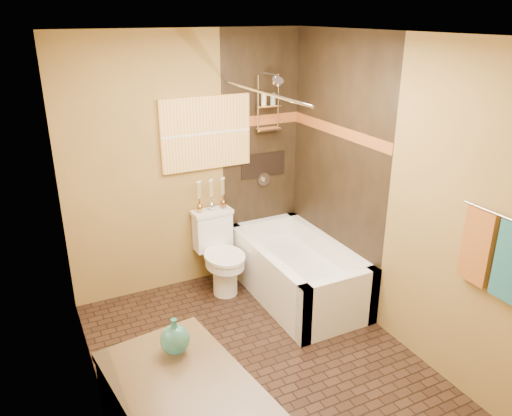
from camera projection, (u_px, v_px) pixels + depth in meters
floor at (258, 362)px, 4.02m from camera, size 3.00×3.00×0.00m
wall_left at (85, 253)px, 3.06m from camera, size 0.02×3.00×2.50m
wall_right at (390, 193)px, 4.06m from camera, size 0.02×3.00×2.50m
wall_back at (189, 165)px, 4.81m from camera, size 2.40×0.02×2.50m
wall_front at (405, 331)px, 2.31m from camera, size 2.40×0.02×2.50m
ceiling at (259, 34)px, 3.10m from camera, size 3.00×3.00×0.00m
alcove_tile_back at (261, 156)px, 5.12m from camera, size 0.85×0.01×2.50m
alcove_tile_right at (336, 169)px, 4.68m from camera, size 0.01×1.50×2.50m
mosaic_band_back at (261, 120)px, 4.98m from camera, size 0.85×0.01×0.10m
mosaic_band_right at (337, 131)px, 4.54m from camera, size 0.01×1.50×0.10m
alcove_niche at (263, 165)px, 5.16m from camera, size 0.50×0.01×0.25m
shower_fixtures at (268, 117)px, 4.89m from camera, size 0.24×0.33×1.16m
curtain_rod at (261, 92)px, 4.07m from camera, size 0.03×1.55×0.03m
towel_bar at (501, 216)px, 3.09m from camera, size 0.02×0.55×0.02m
towel_teal at (512, 263)px, 3.08m from camera, size 0.05×0.22×0.52m
towel_rust at (477, 247)px, 3.30m from camera, size 0.05×0.22×0.52m
sunset_painting at (206, 133)px, 4.75m from camera, size 0.90×0.04×0.70m
vanity_mirror at (117, 294)px, 2.14m from camera, size 0.01×1.00×0.90m
bathtub at (297, 275)px, 4.89m from camera, size 0.80×1.50×0.55m
toilet at (220, 252)px, 4.96m from camera, size 0.40×0.59×0.79m
teal_bottle at (175, 336)px, 2.68m from camera, size 0.21×0.21×0.26m
bud_vases at (211, 194)px, 4.90m from camera, size 0.32×0.07×0.31m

